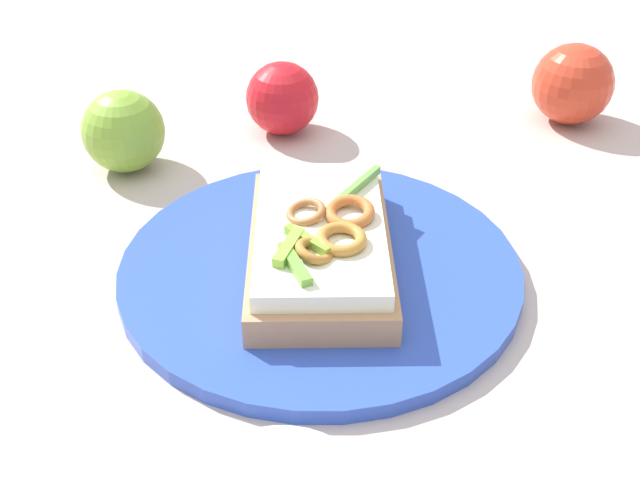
{
  "coord_description": "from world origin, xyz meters",
  "views": [
    {
      "loc": [
        0.45,
        0.14,
        0.36
      ],
      "look_at": [
        0.0,
        0.0,
        0.03
      ],
      "focal_mm": 45.62,
      "sensor_mm": 36.0,
      "label": 1
    }
  ],
  "objects_px": {
    "sandwich": "(321,243)",
    "apple_2": "(282,98)",
    "apple_0": "(123,131)",
    "apple_1": "(573,84)",
    "plate": "(320,269)"
  },
  "relations": [
    {
      "from": "sandwich",
      "to": "apple_2",
      "type": "xyz_separation_m",
      "value": [
        -0.21,
        -0.1,
        0.0
      ]
    },
    {
      "from": "sandwich",
      "to": "apple_0",
      "type": "relative_size",
      "value": 2.83
    },
    {
      "from": "apple_1",
      "to": "sandwich",
      "type": "bearing_deg",
      "value": -26.56
    },
    {
      "from": "sandwich",
      "to": "apple_1",
      "type": "height_order",
      "value": "apple_1"
    },
    {
      "from": "sandwich",
      "to": "apple_2",
      "type": "distance_m",
      "value": 0.23
    },
    {
      "from": "apple_1",
      "to": "apple_0",
      "type": "bearing_deg",
      "value": -60.17
    },
    {
      "from": "plate",
      "to": "sandwich",
      "type": "bearing_deg",
      "value": 44.74
    },
    {
      "from": "apple_0",
      "to": "apple_1",
      "type": "bearing_deg",
      "value": 119.83
    },
    {
      "from": "apple_2",
      "to": "plate",
      "type": "bearing_deg",
      "value": 25.84
    },
    {
      "from": "sandwich",
      "to": "apple_1",
      "type": "distance_m",
      "value": 0.35
    },
    {
      "from": "sandwich",
      "to": "apple_0",
      "type": "bearing_deg",
      "value": 45.96
    },
    {
      "from": "plate",
      "to": "apple_2",
      "type": "bearing_deg",
      "value": -154.16
    },
    {
      "from": "apple_0",
      "to": "apple_2",
      "type": "distance_m",
      "value": 0.15
    },
    {
      "from": "sandwich",
      "to": "apple_2",
      "type": "relative_size",
      "value": 2.96
    },
    {
      "from": "plate",
      "to": "apple_1",
      "type": "height_order",
      "value": "apple_1"
    }
  ]
}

